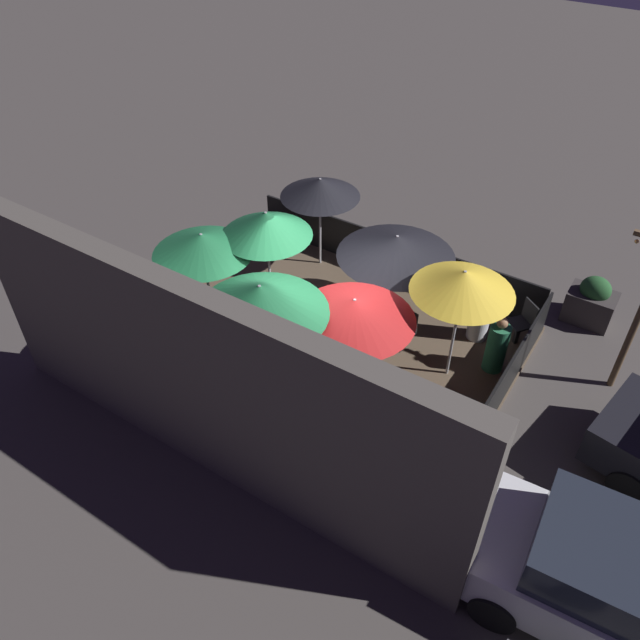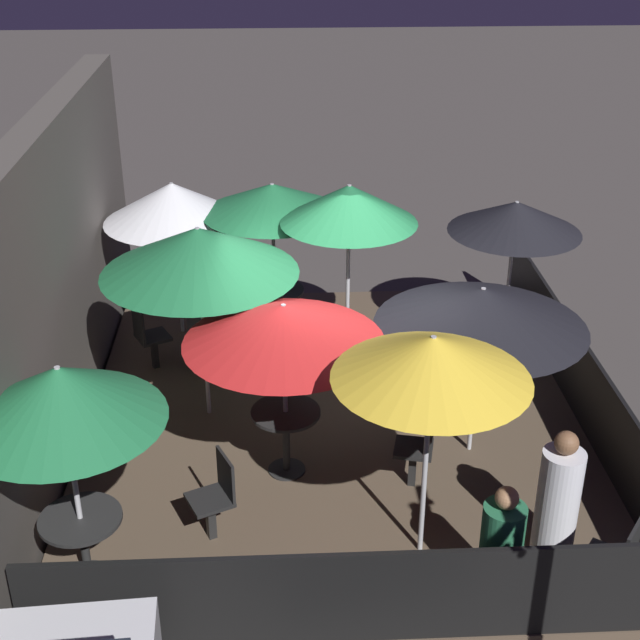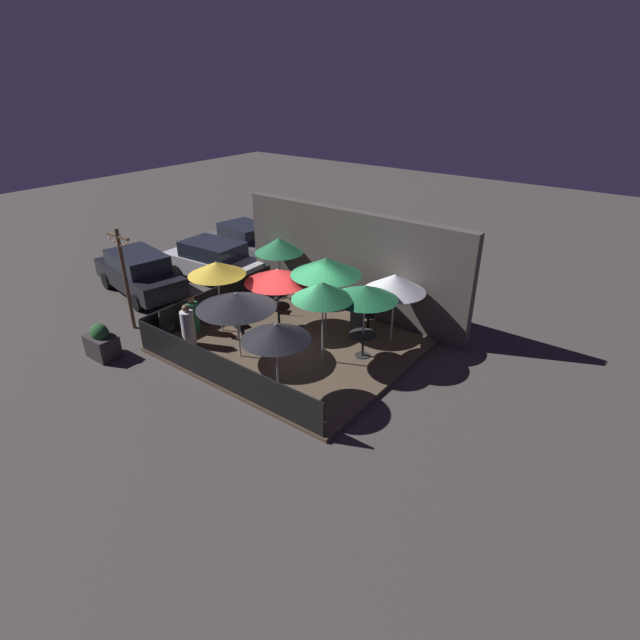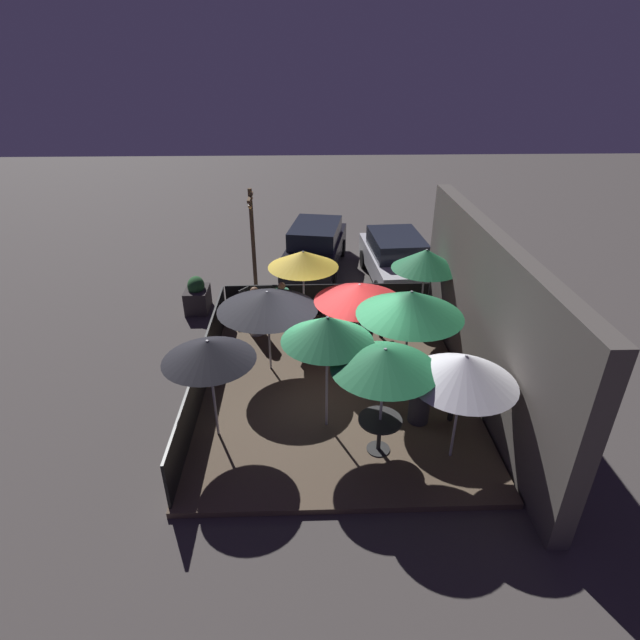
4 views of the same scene
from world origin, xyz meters
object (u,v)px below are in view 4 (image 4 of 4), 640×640
(patio_chair_1, at_px, (248,304))
(parked_car_1, at_px, (395,258))
(patio_umbrella_3, at_px, (327,329))
(patio_chair_0, at_px, (299,336))
(patio_umbrella_5, at_px, (410,303))
(patio_umbrella_4, at_px, (208,350))
(patron_1, at_px, (420,398))
(parked_car_0, at_px, (315,246))
(patio_umbrella_0, at_px, (359,293))
(patio_umbrella_6, at_px, (464,369))
(light_post, at_px, (253,238))
(patron_0, at_px, (256,313))
(patio_umbrella_1, at_px, (426,259))
(patron_2, at_px, (282,305))
(patio_chair_2, at_px, (380,322))
(patio_umbrella_8, at_px, (303,259))
(dining_table_1, at_px, (421,310))
(patio_umbrella_7, at_px, (267,300))
(dining_table_2, at_px, (380,426))
(dining_table_0, at_px, (357,338))
(planter_box, at_px, (197,296))
(parked_car_2, at_px, (467,249))
(patio_chair_3, at_px, (455,400))

(patio_chair_1, xyz_separation_m, parked_car_1, (-2.84, 4.59, 0.20))
(patio_umbrella_3, relative_size, patio_chair_0, 2.67)
(patio_umbrella_5, height_order, parked_car_1, patio_umbrella_5)
(patio_umbrella_4, xyz_separation_m, patron_1, (-0.27, 4.04, -1.37))
(parked_car_0, bearing_deg, patio_umbrella_0, 18.23)
(patio_umbrella_6, bearing_deg, patio_umbrella_3, -112.94)
(patio_umbrella_6, height_order, light_post, light_post)
(parked_car_0, bearing_deg, patron_0, -8.78)
(patio_chair_1, bearing_deg, patio_umbrella_1, 30.06)
(patio_umbrella_6, height_order, patron_2, patio_umbrella_6)
(patron_2, bearing_deg, patron_1, -77.00)
(light_post, bearing_deg, patio_chair_2, 49.61)
(patio_umbrella_8, bearing_deg, patio_chair_2, 81.21)
(patio_umbrella_8, relative_size, dining_table_1, 3.12)
(patio_umbrella_7, height_order, parked_car_0, patio_umbrella_7)
(patio_umbrella_0, xyz_separation_m, light_post, (-3.98, -2.77, -0.02))
(dining_table_2, height_order, patron_0, patron_0)
(dining_table_1, bearing_deg, dining_table_0, -50.08)
(light_post, bearing_deg, planter_box, -61.41)
(patio_umbrella_4, distance_m, parked_car_1, 9.05)
(patio_umbrella_3, bearing_deg, patio_umbrella_1, 145.64)
(patio_chair_2, distance_m, parked_car_2, 5.99)
(patio_chair_0, bearing_deg, patio_umbrella_8, 95.93)
(dining_table_0, distance_m, light_post, 5.00)
(patron_0, bearing_deg, dining_table_0, -2.62)
(patron_2, distance_m, parked_car_0, 4.39)
(patio_umbrella_8, distance_m, patio_chair_1, 2.39)
(patio_umbrella_1, relative_size, parked_car_1, 0.51)
(patio_umbrella_8, xyz_separation_m, planter_box, (-1.75, -3.15, -1.78))
(patio_umbrella_7, height_order, patio_umbrella_8, patio_umbrella_8)
(dining_table_0, relative_size, light_post, 0.23)
(patio_umbrella_6, relative_size, patio_chair_3, 2.42)
(patio_umbrella_8, relative_size, dining_table_2, 2.90)
(dining_table_0, distance_m, patron_2, 2.73)
(planter_box, distance_m, parked_car_1, 6.48)
(patio_umbrella_6, relative_size, patron_0, 1.63)
(patio_umbrella_7, bearing_deg, dining_table_2, 37.43)
(patio_umbrella_3, height_order, patron_0, patio_umbrella_3)
(dining_table_0, bearing_deg, patio_umbrella_3, -19.33)
(patio_umbrella_8, bearing_deg, dining_table_0, 43.67)
(patio_chair_3, xyz_separation_m, parked_car_1, (-7.32, -0.01, 0.23))
(patio_umbrella_3, distance_m, dining_table_2, 2.05)
(light_post, relative_size, parked_car_0, 0.72)
(patio_umbrella_7, xyz_separation_m, parked_car_0, (-6.56, 1.24, -1.07))
(patio_umbrella_4, relative_size, patio_umbrella_7, 0.94)
(planter_box, bearing_deg, patron_2, 66.84)
(dining_table_1, bearing_deg, parked_car_2, 149.53)
(dining_table_2, relative_size, patron_1, 0.64)
(patio_umbrella_0, distance_m, patron_0, 3.15)
(patio_chair_0, height_order, parked_car_1, parked_car_1)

